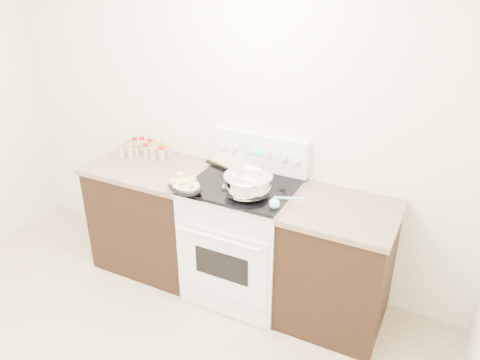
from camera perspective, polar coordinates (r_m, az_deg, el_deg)
The scene contains 10 objects.
room_shell at distance 2.22m, azimuth -24.74°, elevation 4.13°, with size 4.10×3.60×2.75m.
counter_left at distance 3.98m, azimuth -10.38°, elevation -4.25°, with size 0.93×0.67×0.92m.
counter_right at distance 3.40m, azimuth 11.72°, elevation -10.24°, with size 0.73×0.67×0.92m.
kitchen_range at distance 3.58m, azimuth 0.40°, elevation -7.00°, with size 0.78×0.73×1.22m.
mixing_bowl at distance 3.17m, azimuth 0.99°, elevation -0.59°, with size 0.35×0.35×0.20m.
roasting_pan at distance 3.25m, azimuth -6.78°, elevation -0.62°, with size 0.35×0.31×0.11m.
baking_sheet at distance 3.65m, azimuth -0.56°, elevation 2.15°, with size 0.45×0.38×0.06m.
wooden_spoon at distance 3.30m, azimuth -1.11°, elevation -0.75°, with size 0.21×0.21×0.04m.
blue_ladle at distance 3.05m, azimuth 4.48°, elevation -2.80°, with size 0.20×0.20×0.09m.
spice_jars at distance 3.93m, azimuth -11.49°, elevation 3.71°, with size 0.39×0.23×0.13m.
Camera 1 is at (1.67, -1.26, 2.45)m, focal length 35.00 mm.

